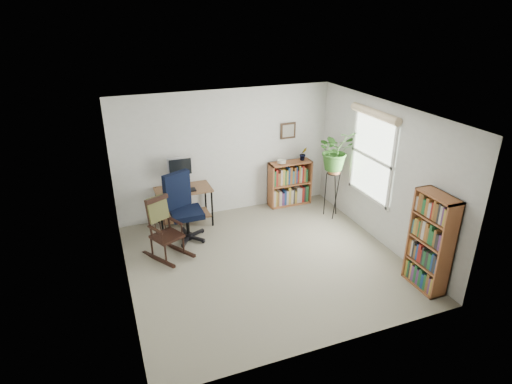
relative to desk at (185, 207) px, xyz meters
name	(u,v)px	position (x,y,z in m)	size (l,w,h in m)	color
floor	(265,261)	(0.91, -1.70, -0.36)	(4.20, 4.00, 0.00)	gray
ceiling	(266,113)	(0.91, -1.70, 2.04)	(4.20, 4.00, 0.00)	silver
wall_back	(226,153)	(0.91, 0.30, 0.84)	(4.20, 0.00, 2.40)	silver
wall_front	(334,262)	(0.91, -3.70, 0.84)	(4.20, 0.00, 2.40)	silver
wall_left	(120,216)	(-1.19, -1.70, 0.84)	(0.00, 4.00, 2.40)	silver
wall_right	(383,175)	(3.01, -1.70, 0.84)	(0.00, 4.00, 2.40)	silver
window	(372,158)	(2.97, -1.40, 1.04)	(0.12, 1.20, 1.50)	white
desk	(185,207)	(0.00, 0.00, 0.00)	(1.00, 0.55, 0.72)	brown
monitor	(180,172)	(0.00, 0.14, 0.64)	(0.46, 0.16, 0.56)	silver
keyboard	(185,191)	(0.00, -0.12, 0.37)	(0.40, 0.15, 0.03)	black
office_chair	(186,208)	(-0.07, -0.56, 0.24)	(0.66, 0.66, 1.20)	black
rocking_chair	(166,228)	(-0.50, -1.00, 0.15)	(0.53, 0.88, 1.02)	black
low_bookshelf	(290,183)	(2.19, 0.12, 0.10)	(0.87, 0.29, 0.91)	#9C5933
tall_bookshelf	(431,242)	(2.83, -3.12, 0.37)	(0.27, 0.64, 1.46)	#9C5933
plant_stand	(332,191)	(2.71, -0.67, 0.16)	(0.29, 0.29, 1.04)	black
spider_plant	(337,131)	(2.71, -0.67, 1.34)	(1.69, 1.88, 1.46)	#2F6122
potted_plant_small	(303,158)	(2.47, 0.13, 0.61)	(0.13, 0.24, 0.11)	#2F6122
framed_picture	(288,131)	(2.19, 0.27, 1.15)	(0.32, 0.04, 0.32)	black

